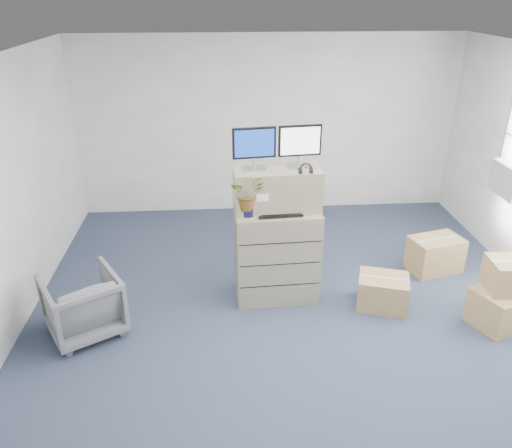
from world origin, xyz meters
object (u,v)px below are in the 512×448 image
at_px(filing_cabinet_lower, 276,253).
at_px(monitor_right, 300,144).
at_px(water_bottle, 282,196).
at_px(keyboard, 280,214).
at_px(office_chair, 83,302).
at_px(monitor_left, 254,146).
at_px(potted_plant, 248,197).

distance_m(filing_cabinet_lower, monitor_right, 1.33).
xyz_separation_m(monitor_right, water_bottle, (-0.18, -0.02, -0.59)).
distance_m(keyboard, office_chair, 2.32).
height_order(filing_cabinet_lower, monitor_left, monitor_left).
bearing_deg(monitor_left, office_chair, -168.87).
bearing_deg(potted_plant, water_bottle, 25.73).
height_order(water_bottle, office_chair, water_bottle).
xyz_separation_m(water_bottle, potted_plant, (-0.40, -0.19, 0.08)).
xyz_separation_m(monitor_left, potted_plant, (-0.08, -0.17, -0.51)).
bearing_deg(potted_plant, monitor_right, 20.15).
distance_m(filing_cabinet_lower, potted_plant, 0.87).
bearing_deg(keyboard, water_bottle, 71.13).
relative_size(monitor_left, monitor_right, 0.99).
height_order(monitor_right, water_bottle, monitor_right).
bearing_deg(filing_cabinet_lower, monitor_left, 169.46).
height_order(monitor_left, office_chair, monitor_left).
height_order(potted_plant, office_chair, potted_plant).
bearing_deg(filing_cabinet_lower, water_bottle, 40.90).
bearing_deg(water_bottle, office_chair, -163.91).
relative_size(keyboard, office_chair, 0.65).
bearing_deg(water_bottle, keyboard, -104.54).
bearing_deg(potted_plant, office_chair, -166.22).
height_order(filing_cabinet_lower, monitor_right, monitor_right).
height_order(keyboard, potted_plant, potted_plant).
height_order(monitor_right, keyboard, monitor_right).
bearing_deg(monitor_left, water_bottle, -2.98).
bearing_deg(monitor_left, potted_plant, -122.85).
distance_m(monitor_left, monitor_right, 0.50).
distance_m(keyboard, water_bottle, 0.23).
height_order(monitor_right, potted_plant, monitor_right).
relative_size(monitor_left, potted_plant, 1.14).
relative_size(monitor_right, water_bottle, 1.57).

